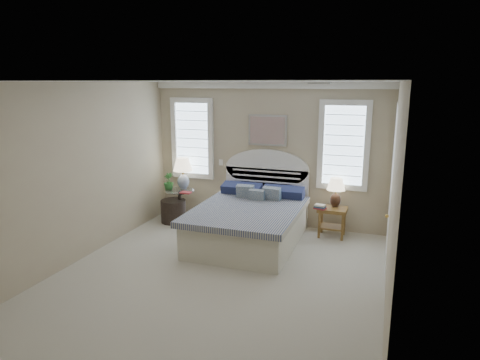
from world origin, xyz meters
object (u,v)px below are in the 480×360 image
bed (250,220)px  lamp_left (183,170)px  side_table_left (180,202)px  nightstand_right (332,216)px  floor_pot (174,211)px  lamp_right (336,189)px

bed → lamp_left: 1.91m
side_table_left → lamp_left: bearing=88.2°
side_table_left → bed: bearing=-19.7°
nightstand_right → lamp_left: lamp_left is taller
side_table_left → floor_pot: bearing=-134.2°
nightstand_right → floor_pot: size_ratio=1.09×
lamp_left → lamp_right: (2.97, 0.06, -0.16)m
bed → floor_pot: 1.82m
floor_pot → side_table_left: bearing=45.8°
side_table_left → lamp_left: lamp_left is taller
side_table_left → floor_pot: size_ratio=1.29×
bed → lamp_right: size_ratio=4.34×
side_table_left → nightstand_right: size_ratio=1.19×
bed → floor_pot: bed is taller
bed → nightstand_right: bed is taller
nightstand_right → bed: bearing=-152.0°
side_table_left → lamp_right: size_ratio=1.20×
lamp_left → bed: bearing=-24.4°
bed → lamp_left: bearing=155.6°
side_table_left → lamp_left: 0.64m
floor_pot → lamp_right: 3.16m
nightstand_right → lamp_right: (0.03, 0.12, 0.46)m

